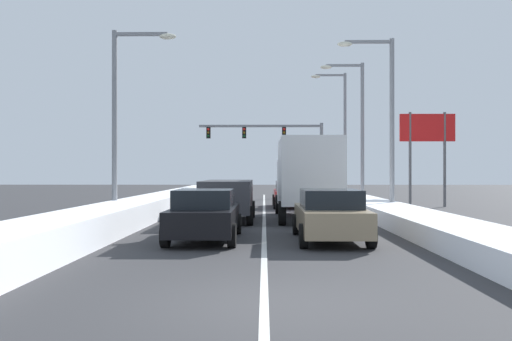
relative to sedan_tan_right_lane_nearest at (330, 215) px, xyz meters
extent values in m
plane|color=#333335|center=(-1.93, 7.26, -0.76)|extent=(120.00, 120.00, 0.00)
cube|color=silver|center=(-1.93, 10.92, -0.76)|extent=(0.14, 40.29, 0.01)
cube|color=white|center=(3.37, 10.92, -0.46)|extent=(2.12, 40.29, 0.62)
cube|color=white|center=(-7.23, 10.92, -0.34)|extent=(1.99, 40.29, 0.85)
cube|color=#937F60|center=(0.00, 0.04, -0.13)|extent=(1.82, 4.50, 0.70)
cube|color=black|center=(0.00, -0.11, 0.47)|extent=(1.64, 2.20, 0.55)
cube|color=red|center=(-0.69, -2.16, -0.01)|extent=(0.24, 0.08, 0.14)
cube|color=red|center=(0.69, -2.16, -0.01)|extent=(0.24, 0.08, 0.14)
cylinder|color=black|center=(-0.89, 1.59, -0.43)|extent=(0.22, 0.66, 0.66)
cylinder|color=black|center=(0.89, 1.59, -0.43)|extent=(0.22, 0.66, 0.66)
cylinder|color=black|center=(-0.89, -1.51, -0.43)|extent=(0.22, 0.66, 0.66)
cylinder|color=black|center=(0.89, -1.51, -0.43)|extent=(0.22, 0.66, 0.66)
cube|color=silver|center=(-0.12, 9.57, 0.80)|extent=(2.35, 2.20, 2.00)
cube|color=silver|center=(-0.12, 5.97, 1.30)|extent=(2.35, 5.00, 2.60)
cylinder|color=black|center=(-1.25, 9.87, -0.30)|extent=(0.28, 0.92, 0.92)
cylinder|color=black|center=(1.00, 9.87, -0.30)|extent=(0.28, 0.92, 0.92)
cylinder|color=black|center=(-1.25, 4.47, -0.30)|extent=(0.28, 0.92, 0.92)
cylinder|color=black|center=(1.00, 4.47, -0.30)|extent=(0.28, 0.92, 0.92)
cube|color=maroon|center=(-0.43, 14.67, -0.13)|extent=(1.82, 4.50, 0.70)
cube|color=black|center=(-0.43, 14.52, 0.47)|extent=(1.64, 2.20, 0.55)
cube|color=red|center=(-1.12, 12.47, -0.01)|extent=(0.24, 0.08, 0.14)
cube|color=red|center=(0.26, 12.47, -0.01)|extent=(0.24, 0.08, 0.14)
cylinder|color=black|center=(-1.32, 16.22, -0.43)|extent=(0.22, 0.66, 0.66)
cylinder|color=black|center=(0.46, 16.22, -0.43)|extent=(0.22, 0.66, 0.66)
cylinder|color=black|center=(-1.32, 13.12, -0.43)|extent=(0.22, 0.66, 0.66)
cylinder|color=black|center=(0.46, 13.12, -0.43)|extent=(0.22, 0.66, 0.66)
cube|color=black|center=(-3.69, 0.14, -0.13)|extent=(1.82, 4.50, 0.70)
cube|color=black|center=(-3.69, -0.01, 0.47)|extent=(1.64, 2.20, 0.55)
cube|color=red|center=(-4.38, -2.06, -0.01)|extent=(0.24, 0.08, 0.14)
cube|color=red|center=(-2.99, -2.06, -0.01)|extent=(0.24, 0.08, 0.14)
cylinder|color=black|center=(-4.58, 1.69, -0.43)|extent=(0.22, 0.66, 0.66)
cylinder|color=black|center=(-2.80, 1.69, -0.43)|extent=(0.22, 0.66, 0.66)
cylinder|color=black|center=(-4.58, -1.41, -0.43)|extent=(0.22, 0.66, 0.66)
cylinder|color=black|center=(-2.80, -1.41, -0.43)|extent=(0.22, 0.66, 0.66)
cube|color=#38383D|center=(-3.43, 6.13, 0.28)|extent=(1.95, 4.90, 1.25)
cube|color=black|center=(-3.43, 3.72, 0.56)|extent=(1.56, 0.06, 0.55)
cube|color=red|center=(-4.21, 3.73, 0.18)|extent=(0.20, 0.08, 0.28)
cube|color=red|center=(-2.65, 3.73, 0.18)|extent=(0.20, 0.08, 0.28)
cylinder|color=black|center=(-4.38, 7.83, -0.39)|extent=(0.25, 0.74, 0.74)
cylinder|color=black|center=(-2.47, 7.83, -0.39)|extent=(0.25, 0.74, 0.74)
cylinder|color=black|center=(-4.38, 4.43, -0.39)|extent=(0.25, 0.74, 0.74)
cylinder|color=black|center=(-2.47, 4.43, -0.39)|extent=(0.25, 0.74, 0.74)
cube|color=slate|center=(-3.80, 12.93, -0.13)|extent=(1.82, 4.50, 0.70)
cube|color=black|center=(-3.80, 12.78, 0.47)|extent=(1.64, 2.20, 0.55)
cube|color=red|center=(-4.49, 10.73, -0.01)|extent=(0.24, 0.08, 0.14)
cube|color=red|center=(-3.10, 10.73, -0.01)|extent=(0.24, 0.08, 0.14)
cylinder|color=black|center=(-4.69, 14.48, -0.43)|extent=(0.22, 0.66, 0.66)
cylinder|color=black|center=(-2.91, 14.48, -0.43)|extent=(0.22, 0.66, 0.66)
cylinder|color=black|center=(-4.69, 11.38, -0.43)|extent=(0.22, 0.66, 0.66)
cylinder|color=black|center=(-2.91, 11.38, -0.43)|extent=(0.22, 0.66, 0.66)
cylinder|color=slate|center=(2.97, 29.23, 2.34)|extent=(0.28, 0.28, 6.20)
cube|color=slate|center=(-2.26, 29.23, 5.19)|extent=(10.46, 0.20, 0.20)
cube|color=black|center=(-0.23, 29.23, 4.61)|extent=(0.34, 0.34, 0.95)
sphere|color=red|center=(-0.23, 29.05, 4.90)|extent=(0.22, 0.22, 0.22)
sphere|color=#593F0C|center=(-0.23, 29.05, 4.61)|extent=(0.22, 0.22, 0.22)
sphere|color=#0C3819|center=(-0.23, 29.05, 4.33)|extent=(0.22, 0.22, 0.22)
cube|color=black|center=(-3.63, 29.23, 4.61)|extent=(0.34, 0.34, 0.95)
sphere|color=red|center=(-3.63, 29.05, 4.90)|extent=(0.22, 0.22, 0.22)
sphere|color=#593F0C|center=(-3.63, 29.05, 4.61)|extent=(0.22, 0.22, 0.22)
sphere|color=#0C3819|center=(-3.63, 29.05, 4.33)|extent=(0.22, 0.22, 0.22)
cube|color=black|center=(-6.69, 29.23, 4.61)|extent=(0.34, 0.34, 0.95)
sphere|color=red|center=(-6.69, 29.05, 4.90)|extent=(0.22, 0.22, 0.22)
sphere|color=#593F0C|center=(-6.69, 29.05, 4.61)|extent=(0.22, 0.22, 0.22)
sphere|color=#0C3819|center=(-6.69, 29.05, 4.33)|extent=(0.22, 0.22, 0.22)
cylinder|color=gray|center=(4.03, 9.09, 3.36)|extent=(0.22, 0.22, 8.25)
cube|color=gray|center=(2.93, 9.09, 7.34)|extent=(2.20, 0.14, 0.14)
ellipsoid|color=#EAE5C6|center=(1.83, 9.09, 7.24)|extent=(0.70, 0.36, 0.24)
cylinder|color=gray|center=(4.03, 16.41, 3.56)|extent=(0.22, 0.22, 8.64)
cube|color=gray|center=(2.93, 16.41, 7.73)|extent=(2.20, 0.14, 0.14)
ellipsoid|color=#EAE5C6|center=(1.83, 16.41, 7.63)|extent=(0.70, 0.36, 0.24)
cylinder|color=gray|center=(4.11, 23.74, 3.94)|extent=(0.22, 0.22, 9.41)
cube|color=gray|center=(3.01, 23.74, 8.50)|extent=(2.20, 0.14, 0.14)
ellipsoid|color=#EAE5C6|center=(1.91, 23.74, 8.40)|extent=(0.70, 0.36, 0.24)
cylinder|color=gray|center=(-8.11, 6.11, 3.17)|extent=(0.22, 0.22, 7.86)
cube|color=gray|center=(-7.01, 6.11, 6.95)|extent=(2.20, 0.14, 0.14)
ellipsoid|color=#EAE5C6|center=(-5.91, 6.11, 6.85)|extent=(0.70, 0.36, 0.24)
cylinder|color=#59595B|center=(6.56, 15.15, 1.99)|extent=(0.16, 0.16, 5.50)
cylinder|color=#59595B|center=(8.56, 15.15, 1.99)|extent=(0.16, 0.16, 5.50)
cube|color=red|center=(7.56, 15.15, 3.84)|extent=(3.20, 0.12, 1.60)
camera|label=1|loc=(-1.94, -15.34, 1.26)|focal=36.69mm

